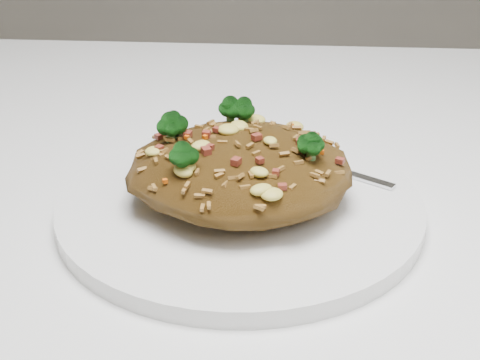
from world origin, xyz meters
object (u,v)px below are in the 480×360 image
at_px(plate, 240,204).
at_px(fried_rice, 239,160).
at_px(dining_table, 196,250).
at_px(fork, 316,164).

bearing_deg(plate, fried_rice, 139.32).
distance_m(dining_table, fork, 0.15).
bearing_deg(dining_table, plate, -57.82).
bearing_deg(fried_rice, plate, -40.68).
xyz_separation_m(plate, fried_rice, (-0.00, 0.00, 0.04)).
xyz_separation_m(dining_table, fork, (0.11, -0.02, 0.11)).
bearing_deg(fork, plate, -103.54).
height_order(dining_table, fork, fork).
xyz_separation_m(dining_table, fried_rice, (0.05, -0.08, 0.14)).
height_order(fried_rice, fork, fried_rice).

